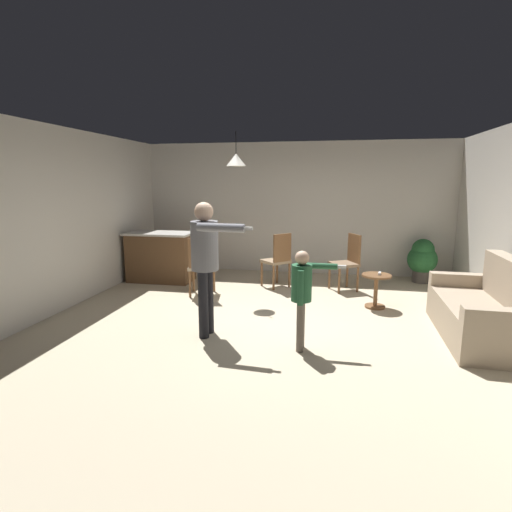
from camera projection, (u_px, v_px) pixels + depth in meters
name	position (u px, v px, depth m)	size (l,w,h in m)	color
ground	(271.00, 323.00, 5.40)	(7.68, 7.68, 0.00)	beige
wall_back	(295.00, 208.00, 8.23)	(6.40, 0.10, 2.70)	beige
wall_left	(55.00, 220.00, 5.74)	(0.10, 6.40, 2.70)	beige
couch_floral	(484.00, 312.00, 4.82)	(0.91, 1.83, 1.00)	tan
kitchen_counter	(161.00, 257.00, 7.60)	(1.26, 0.66, 0.95)	brown
side_table_by_couch	(376.00, 287.00, 6.01)	(0.44, 0.44, 0.52)	brown
person_adult	(206.00, 254.00, 4.79)	(0.81, 0.52, 1.67)	black
person_child	(302.00, 289.00, 4.42)	(0.60, 0.34, 1.16)	#60564C
dining_chair_by_counter	(348.00, 260.00, 6.95)	(0.57, 0.57, 1.00)	brown
dining_chair_near_wall	(201.00, 264.00, 6.60)	(0.49, 0.49, 1.00)	brown
dining_chair_centre_back	(278.00, 258.00, 7.11)	(0.59, 0.59, 1.00)	brown
potted_plant_corner	(422.00, 259.00, 7.50)	(0.55, 0.55, 0.84)	#4C4742
spare_remote_on_table	(380.00, 273.00, 5.97)	(0.04, 0.13, 0.04)	white
ceiling_light_pendant	(236.00, 160.00, 6.37)	(0.32, 0.32, 0.55)	silver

